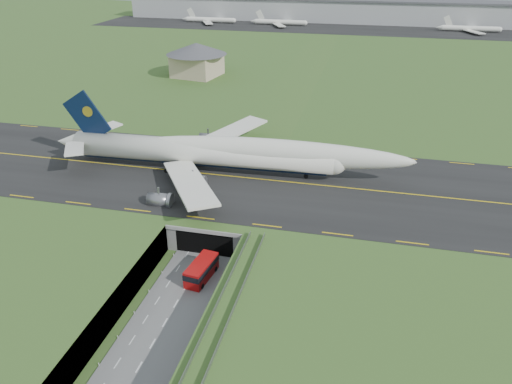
# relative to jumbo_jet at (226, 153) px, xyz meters

# --- Properties ---
(ground) EXTENTS (900.00, 900.00, 0.00)m
(ground) POSITION_rel_jumbo_jet_xyz_m (3.25, -35.26, -11.20)
(ground) COLOR #396127
(ground) RESTS_ON ground
(airfield_deck) EXTENTS (800.00, 800.00, 6.00)m
(airfield_deck) POSITION_rel_jumbo_jet_xyz_m (3.25, -35.26, -8.20)
(airfield_deck) COLOR gray
(airfield_deck) RESTS_ON ground
(trench_road) EXTENTS (12.00, 75.00, 0.20)m
(trench_road) POSITION_rel_jumbo_jet_xyz_m (3.25, -42.76, -11.10)
(trench_road) COLOR slate
(trench_road) RESTS_ON ground
(taxiway) EXTENTS (800.00, 44.00, 0.18)m
(taxiway) POSITION_rel_jumbo_jet_xyz_m (3.25, -2.26, -5.11)
(taxiway) COLOR black
(taxiway) RESTS_ON airfield_deck
(tunnel_portal) EXTENTS (17.00, 22.30, 6.00)m
(tunnel_portal) POSITION_rel_jumbo_jet_xyz_m (3.25, -18.54, -7.86)
(tunnel_portal) COLOR gray
(tunnel_portal) RESTS_ON ground
(guideway) EXTENTS (3.00, 53.00, 7.05)m
(guideway) POSITION_rel_jumbo_jet_xyz_m (14.25, -54.37, -5.87)
(guideway) COLOR #A8A8A3
(guideway) RESTS_ON ground
(jumbo_jet) EXTENTS (89.54, 58.47, 19.35)m
(jumbo_jet) POSITION_rel_jumbo_jet_xyz_m (0.00, 0.00, 0.00)
(jumbo_jet) COLOR white
(jumbo_jet) RESTS_ON ground
(shuttle_tram) EXTENTS (4.42, 9.03, 3.51)m
(shuttle_tram) POSITION_rel_jumbo_jet_xyz_m (5.22, -34.99, -9.28)
(shuttle_tram) COLOR #AB0B0B
(shuttle_tram) RESTS_ON ground
(service_building) EXTENTS (29.00, 29.00, 13.69)m
(service_building) POSITION_rel_jumbo_jet_xyz_m (-39.50, 91.91, 2.91)
(service_building) COLOR #C8B090
(service_building) RESTS_ON ground
(cargo_terminal) EXTENTS (320.00, 67.00, 15.60)m
(cargo_terminal) POSITION_rel_jumbo_jet_xyz_m (3.14, 264.16, 2.76)
(cargo_terminal) COLOR #B2B2B2
(cargo_terminal) RESTS_ON ground
(distant_hills) EXTENTS (700.00, 91.00, 60.00)m
(distant_hills) POSITION_rel_jumbo_jet_xyz_m (67.63, 394.74, -15.20)
(distant_hills) COLOR #50605D
(distant_hills) RESTS_ON ground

